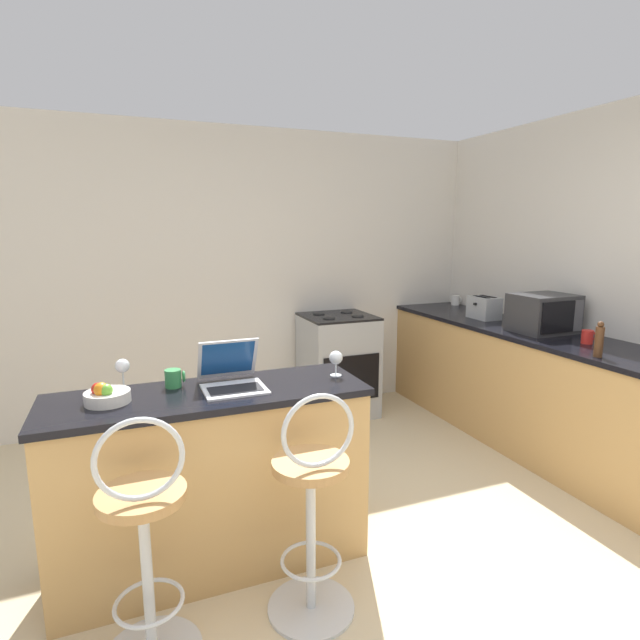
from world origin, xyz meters
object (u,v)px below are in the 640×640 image
(mug_red, at_px, (588,337))
(wine_glass_tall, at_px, (122,367))
(mug_white, at_px, (456,300))
(mug_green, at_px, (174,378))
(microwave, at_px, (543,313))
(toaster, at_px, (484,308))
(pepper_mill, at_px, (599,340))
(fruit_bowl, at_px, (106,395))
(bar_stool_near, at_px, (145,546))
(laptop, at_px, (232,375))
(wine_glass_short, at_px, (336,358))
(stove_range, at_px, (338,365))
(bar_stool_far, at_px, (312,510))

(mug_red, distance_m, wine_glass_tall, 3.01)
(mug_white, bearing_deg, mug_green, -150.00)
(microwave, distance_m, mug_white, 1.41)
(toaster, height_order, pepper_mill, pepper_mill)
(microwave, height_order, wine_glass_tall, microwave)
(fruit_bowl, bearing_deg, bar_stool_near, -77.16)
(wine_glass_tall, bearing_deg, mug_white, 27.48)
(toaster, bearing_deg, microwave, -86.64)
(pepper_mill, height_order, wine_glass_tall, pepper_mill)
(bar_stool_near, relative_size, laptop, 3.15)
(laptop, distance_m, pepper_mill, 2.26)
(mug_green, relative_size, pepper_mill, 0.44)
(fruit_bowl, bearing_deg, wine_glass_short, 0.47)
(laptop, xyz_separation_m, fruit_bowl, (-0.58, -0.03, -0.02))
(fruit_bowl, height_order, mug_green, fruit_bowl)
(bar_stool_near, distance_m, mug_white, 4.02)
(toaster, xyz_separation_m, mug_white, (0.26, 0.75, -0.05))
(laptop, height_order, mug_white, laptop)
(microwave, height_order, stove_range, microwave)
(wine_glass_short, xyz_separation_m, pepper_mill, (1.68, -0.23, 0.01))
(laptop, height_order, stove_range, laptop)
(mug_red, height_order, wine_glass_tall, wine_glass_tall)
(toaster, xyz_separation_m, wine_glass_short, (-1.91, -1.11, -0.00))
(bar_stool_near, relative_size, mug_white, 10.54)
(laptop, height_order, toaster, laptop)
(bar_stool_far, height_order, laptop, laptop)
(toaster, xyz_separation_m, wine_glass_tall, (-2.98, -0.93, 0.02))
(bar_stool_far, height_order, stove_range, bar_stool_far)
(bar_stool_far, distance_m, mug_green, 0.94)
(fruit_bowl, bearing_deg, microwave, 8.93)
(stove_range, distance_m, mug_green, 2.34)
(fruit_bowl, distance_m, mug_green, 0.34)
(stove_range, xyz_separation_m, wine_glass_tall, (-1.85, -1.56, 0.58))
(stove_range, bearing_deg, mug_green, -135.09)
(fruit_bowl, height_order, wine_glass_tall, wine_glass_tall)
(microwave, bearing_deg, toaster, 93.36)
(mug_red, relative_size, pepper_mill, 0.42)
(toaster, xyz_separation_m, pepper_mill, (-0.23, -1.34, 0.01))
(bar_stool_far, height_order, mug_green, bar_stool_far)
(mug_white, height_order, wine_glass_tall, wine_glass_tall)
(mug_green, distance_m, pepper_mill, 2.54)
(laptop, xyz_separation_m, mug_green, (-0.27, 0.10, -0.01))
(bar_stool_near, distance_m, mug_red, 3.06)
(wine_glass_short, relative_size, mug_green, 1.40)
(wine_glass_short, relative_size, wine_glass_tall, 0.88)
(bar_stool_near, xyz_separation_m, toaster, (2.94, 1.63, 0.52))
(toaster, height_order, mug_green, toaster)
(wine_glass_short, height_order, pepper_mill, pepper_mill)
(fruit_bowl, bearing_deg, laptop, 3.37)
(toaster, height_order, mug_white, toaster)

